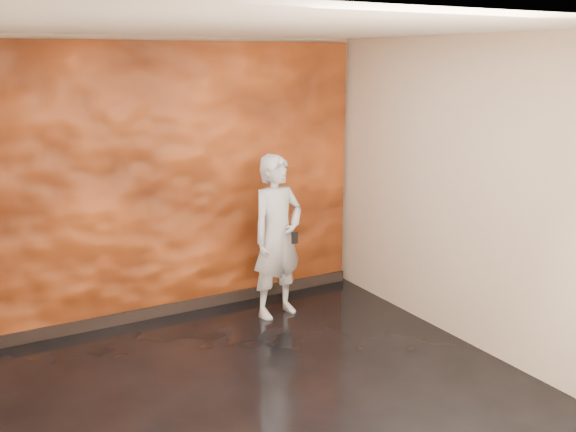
% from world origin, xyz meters
% --- Properties ---
extents(room, '(4.02, 4.02, 2.81)m').
position_xyz_m(room, '(0.00, 0.00, 1.40)').
color(room, black).
rests_on(room, ground).
extents(feature_wall, '(3.90, 0.06, 2.75)m').
position_xyz_m(feature_wall, '(0.00, 1.96, 1.38)').
color(feature_wall, '#C9551E').
rests_on(feature_wall, ground).
extents(baseboard, '(3.90, 0.04, 0.12)m').
position_xyz_m(baseboard, '(0.00, 1.92, 0.06)').
color(baseboard, black).
rests_on(baseboard, ground).
extents(man, '(0.68, 0.51, 1.67)m').
position_xyz_m(man, '(0.78, 1.39, 0.84)').
color(man, '#9497A3').
rests_on(man, ground).
extents(phone, '(0.07, 0.03, 0.12)m').
position_xyz_m(phone, '(0.83, 1.12, 0.88)').
color(phone, black).
rests_on(phone, man).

